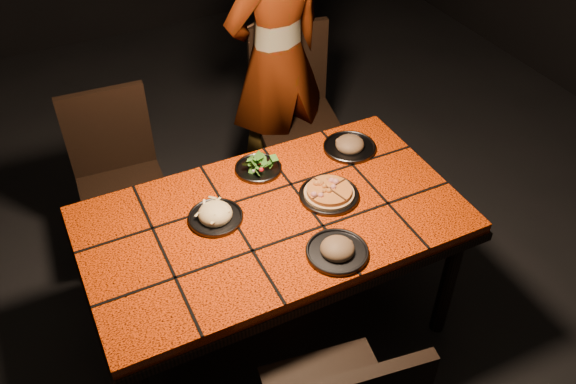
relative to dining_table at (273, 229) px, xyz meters
name	(u,v)px	position (x,y,z in m)	size (l,w,h in m)	color
room_shell	(269,56)	(0.00, 0.00, 0.83)	(6.04, 7.04, 3.08)	black
dining_table	(273,229)	(0.00, 0.00, 0.00)	(1.62, 0.92, 0.75)	#D73A06
chair_far_left	(118,169)	(-0.48, 0.87, -0.12)	(0.46, 0.46, 0.96)	black
chair_far_right	(293,101)	(0.59, 1.00, -0.09)	(0.54, 0.54, 1.02)	black
diner	(277,59)	(0.50, 1.01, 0.21)	(0.64, 0.42, 1.75)	brown
plate_pizza	(329,193)	(0.27, 0.00, 0.10)	(0.27, 0.27, 0.04)	#36373B
plate_pasta	(215,215)	(-0.22, 0.09, 0.10)	(0.23, 0.23, 0.08)	#36373B
plate_salad	(258,166)	(0.07, 0.31, 0.10)	(0.22, 0.22, 0.07)	#36373B
plate_mushroom_a	(337,249)	(0.14, -0.31, 0.10)	(0.25, 0.25, 0.08)	#36373B
plate_mushroom_b	(350,145)	(0.53, 0.26, 0.10)	(0.25, 0.25, 0.08)	#36373B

